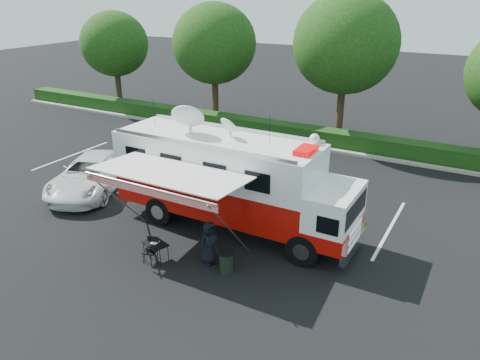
% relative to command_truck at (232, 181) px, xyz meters
% --- Properties ---
extents(ground_plane, '(120.00, 120.00, 0.00)m').
position_rel_command_truck_xyz_m(ground_plane, '(0.09, 0.00, -2.02)').
color(ground_plane, black).
rests_on(ground_plane, ground).
extents(back_border, '(60.00, 6.14, 8.87)m').
position_rel_command_truck_xyz_m(back_border, '(1.23, 12.90, 2.99)').
color(back_border, '#9E998E').
rests_on(back_border, ground_plane).
extents(stall_lines, '(24.12, 5.50, 0.01)m').
position_rel_command_truck_xyz_m(stall_lines, '(-0.41, 3.00, -2.01)').
color(stall_lines, silver).
rests_on(stall_lines, ground_plane).
extents(command_truck, '(9.81, 2.70, 4.71)m').
position_rel_command_truck_xyz_m(command_truck, '(0.00, 0.00, 0.00)').
color(command_truck, black).
rests_on(command_truck, ground_plane).
extents(awning, '(5.36, 2.76, 3.23)m').
position_rel_command_truck_xyz_m(awning, '(-0.88, -2.80, 1.02)').
color(awning, white).
rests_on(awning, ground_plane).
extents(white_suv, '(4.62, 6.32, 1.60)m').
position_rel_command_truck_xyz_m(white_suv, '(-7.66, -0.03, -2.02)').
color(white_suv, silver).
rests_on(white_suv, ground_plane).
extents(person, '(0.78, 0.92, 1.59)m').
position_rel_command_truck_xyz_m(person, '(0.64, -2.65, -2.02)').
color(person, black).
rests_on(person, ground_plane).
extents(folding_table, '(1.00, 0.84, 0.73)m').
position_rel_command_truck_xyz_m(folding_table, '(-1.05, -3.49, -1.34)').
color(folding_table, black).
rests_on(folding_table, ground_plane).
extents(folding_chair, '(0.52, 0.55, 0.92)m').
position_rel_command_truck_xyz_m(folding_chair, '(-1.20, -3.54, -1.48)').
color(folding_chair, black).
rests_on(folding_chair, ground_plane).
extents(trash_bin, '(0.51, 0.51, 0.77)m').
position_rel_command_truck_xyz_m(trash_bin, '(1.45, -2.85, -1.63)').
color(trash_bin, black).
rests_on(trash_bin, ground_plane).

